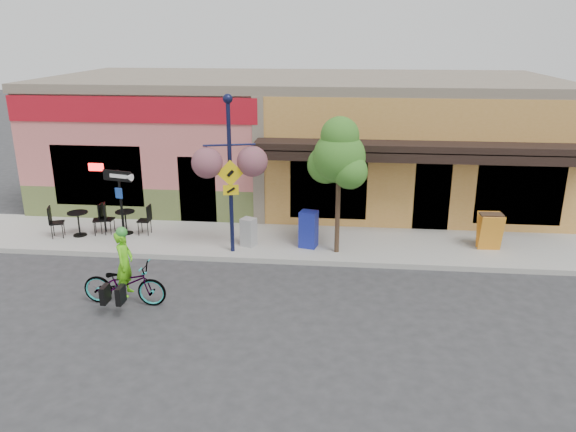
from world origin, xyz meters
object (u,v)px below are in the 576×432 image
object	(u,v)px
newspaper_box_blue	(309,229)
street_tree	(338,186)
cyclist_rider	(126,273)
bicycle	(124,283)
newspaper_box_grey	(249,232)
one_way_sign	(122,211)
lamp_post	(230,176)
building	(301,137)

from	to	relation	value
newspaper_box_blue	street_tree	world-z (taller)	street_tree
cyclist_rider	newspaper_box_blue	bearing A→B (deg)	-46.30
bicycle	cyclist_rider	distance (m)	0.26
newspaper_box_blue	street_tree	distance (m)	1.65
newspaper_box_blue	newspaper_box_grey	world-z (taller)	newspaper_box_blue
one_way_sign	cyclist_rider	bearing A→B (deg)	-53.82
newspaper_box_blue	street_tree	bearing A→B (deg)	-7.62
newspaper_box_blue	newspaper_box_grey	xyz separation A→B (m)	(-1.73, -0.08, -0.12)
cyclist_rider	street_tree	xyz separation A→B (m)	(4.80, 3.39, 1.30)
newspaper_box_grey	lamp_post	bearing A→B (deg)	-105.84
building	street_tree	xyz separation A→B (m)	(1.53, -6.29, -0.17)
building	bicycle	bearing A→B (deg)	-108.91
newspaper_box_blue	one_way_sign	bearing A→B (deg)	-157.31
cyclist_rider	newspaper_box_grey	distance (m)	4.27
lamp_post	street_tree	world-z (taller)	lamp_post
lamp_post	newspaper_box_blue	xyz separation A→B (m)	(2.11, 0.55, -1.66)
building	newspaper_box_blue	xyz separation A→B (m)	(0.71, -5.97, -1.57)
lamp_post	street_tree	size ratio (longest dim) A/B	1.14
bicycle	lamp_post	world-z (taller)	lamp_post
newspaper_box_grey	street_tree	world-z (taller)	street_tree
lamp_post	newspaper_box_blue	bearing A→B (deg)	0.53
building	newspaper_box_blue	distance (m)	6.22
newspaper_box_blue	lamp_post	bearing A→B (deg)	-151.90
building	newspaper_box_grey	bearing A→B (deg)	-99.54
bicycle	cyclist_rider	size ratio (longest dim) A/B	1.27
one_way_sign	newspaper_box_grey	size ratio (longest dim) A/B	2.85
one_way_sign	newspaper_box_grey	bearing A→B (deg)	26.58
building	newspaper_box_grey	xyz separation A→B (m)	(-1.02, -6.06, -1.69)
cyclist_rider	lamp_post	size ratio (longest dim) A/B	0.35
bicycle	cyclist_rider	world-z (taller)	cyclist_rider
one_way_sign	newspaper_box_blue	size ratio (longest dim) A/B	2.20
one_way_sign	newspaper_box_grey	distance (m)	3.58
cyclist_rider	building	bearing A→B (deg)	-17.93
cyclist_rider	newspaper_box_blue	size ratio (longest dim) A/B	1.45
one_way_sign	street_tree	bearing A→B (deg)	19.13
cyclist_rider	one_way_sign	xyz separation A→B (m)	(-1.16, 2.86, 0.55)
bicycle	one_way_sign	xyz separation A→B (m)	(-1.11, 2.86, 0.80)
lamp_post	bicycle	bearing A→B (deg)	-135.46
bicycle	street_tree	bearing A→B (deg)	-54.29
bicycle	newspaper_box_blue	size ratio (longest dim) A/B	1.85
cyclist_rider	street_tree	bearing A→B (deg)	-54.01
building	newspaper_box_blue	world-z (taller)	building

